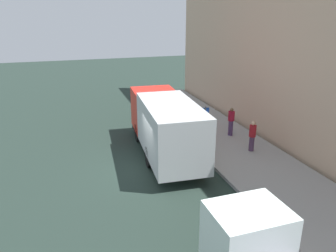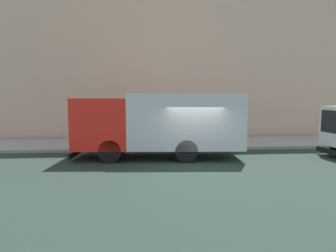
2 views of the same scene
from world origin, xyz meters
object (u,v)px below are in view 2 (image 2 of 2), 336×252
pedestrian_standing (176,127)px  street_sign_post (165,122)px  traffic_cone_orange (90,141)px  large_utility_truck (160,122)px  pedestrian_walking (139,127)px

pedestrian_standing → street_sign_post: street_sign_post is taller
pedestrian_standing → traffic_cone_orange: size_ratio=2.62×
traffic_cone_orange → street_sign_post: 4.38m
traffic_cone_orange → pedestrian_standing: bearing=-69.1°
large_utility_truck → pedestrian_walking: 4.64m
traffic_cone_orange → street_sign_post: (-0.37, -4.22, 1.11)m
large_utility_truck → street_sign_post: size_ratio=3.40×
street_sign_post → pedestrian_standing: bearing=-21.6°
pedestrian_walking → pedestrian_standing: 2.42m
pedestrian_standing → pedestrian_walking: bearing=-91.8°
pedestrian_standing → street_sign_post: (-2.33, 0.92, 0.55)m
pedestrian_standing → traffic_cone_orange: (-1.97, 5.14, -0.55)m
large_utility_truck → pedestrian_standing: bearing=-12.6°
traffic_cone_orange → street_sign_post: size_ratio=0.26×
pedestrian_standing → traffic_cone_orange: 5.53m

